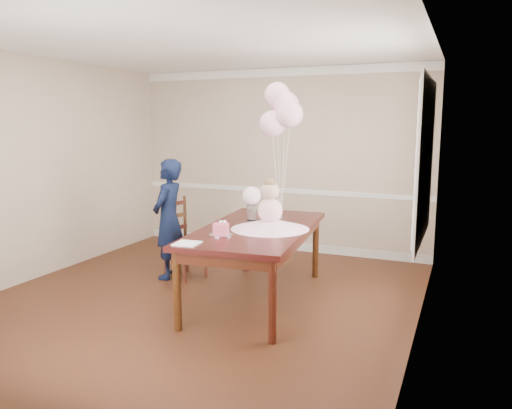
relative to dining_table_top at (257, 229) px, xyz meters
name	(u,v)px	position (x,y,z in m)	size (l,w,h in m)	color
floor	(197,301)	(-0.57, -0.29, -0.78)	(4.50, 5.00, 0.00)	#33170C
ceiling	(192,42)	(-0.57, -0.29, 1.92)	(4.50, 5.00, 0.02)	white
wall_back	(279,161)	(-0.57, 2.21, 0.57)	(4.50, 0.02, 2.70)	tan
wall_left	(33,169)	(-2.82, -0.29, 0.57)	(0.02, 5.00, 2.70)	tan
wall_right	(422,188)	(1.68, -0.29, 0.57)	(0.02, 5.00, 2.70)	tan
chair_rail_trim	(278,190)	(-0.57, 2.20, 0.12)	(4.50, 0.02, 0.07)	white
crown_molding	(279,72)	(-0.57, 2.20, 1.85)	(4.50, 0.02, 0.12)	white
baseboard_trim	(278,245)	(-0.57, 2.20, -0.72)	(4.50, 0.02, 0.12)	silver
window_frame	(426,161)	(1.66, 0.21, 0.77)	(0.02, 1.66, 1.56)	white
window_blinds	(424,160)	(1.64, 0.21, 0.77)	(0.01, 1.50, 1.40)	white
dining_table_top	(257,229)	(0.00, 0.00, 0.00)	(1.08, 2.16, 0.05)	black
table_apron	(257,237)	(0.00, 0.00, -0.08)	(0.97, 2.05, 0.11)	black
table_leg_fl	(177,291)	(-0.36, -1.03, -0.41)	(0.08, 0.08, 0.76)	black
table_leg_fr	(272,302)	(0.55, -0.95, -0.41)	(0.08, 0.08, 0.76)	black
table_leg_bl	(246,242)	(-0.55, 0.95, -0.41)	(0.08, 0.08, 0.76)	black
table_leg_br	(316,248)	(0.36, 1.03, -0.41)	(0.08, 0.08, 0.76)	black
baby_skirt	(270,224)	(0.17, -0.04, 0.08)	(0.82, 0.82, 0.11)	#FFBBE1
baby_torso	(270,210)	(0.17, -0.04, 0.22)	(0.26, 0.26, 0.26)	#FFA1CF
baby_head	(270,191)	(0.17, -0.04, 0.43)	(0.18, 0.18, 0.18)	#D1A590
baby_hair	(270,185)	(0.17, -0.04, 0.49)	(0.13, 0.13, 0.13)	brown
cake_platter	(221,235)	(-0.17, -0.51, 0.03)	(0.24, 0.24, 0.01)	silver
birthday_cake	(221,229)	(-0.17, -0.51, 0.09)	(0.16, 0.16, 0.11)	#DD4565
cake_flower_a	(221,222)	(-0.17, -0.51, 0.16)	(0.03, 0.03, 0.03)	white
cake_flower_b	(225,222)	(-0.14, -0.48, 0.16)	(0.03, 0.03, 0.03)	white
rose_vase_near	(252,213)	(-0.19, 0.31, 0.11)	(0.11, 0.11, 0.17)	silver
roses_near	(252,196)	(-0.19, 0.31, 0.31)	(0.21, 0.21, 0.21)	white
napkin	(187,243)	(-0.29, -0.95, 0.03)	(0.22, 0.22, 0.01)	white
balloon_weight	(281,217)	(0.05, 0.60, 0.04)	(0.04, 0.04, 0.02)	silver
balloon_a	(272,124)	(-0.06, 0.59, 1.11)	(0.30, 0.30, 0.30)	#FFB4D1
balloon_b	(290,114)	(0.16, 0.56, 1.22)	(0.30, 0.30, 0.30)	#FFB4C9
balloon_c	(286,105)	(0.06, 0.71, 1.32)	(0.30, 0.30, 0.30)	#FFB4CB
balloon_d	(277,95)	(-0.05, 0.72, 1.43)	(0.30, 0.30, 0.30)	#F5AEC2
balloon_ribbon_a	(277,178)	(0.00, 0.60, 0.49)	(0.00, 0.00, 0.91)	white
balloon_ribbon_b	(285,174)	(0.11, 0.58, 0.55)	(0.00, 0.00, 1.02)	white
balloon_ribbon_c	(283,168)	(0.06, 0.66, 0.60)	(0.00, 0.00, 1.12)	silver
balloon_ribbon_d	(279,163)	(0.00, 0.66, 0.65)	(0.00, 0.00, 1.23)	silver
dining_chair_seat	(185,243)	(-1.12, 0.39, -0.35)	(0.43, 0.43, 0.05)	#33130E
chair_leg_fl	(166,262)	(-1.34, 0.28, -0.58)	(0.04, 0.04, 0.42)	#39170F
chair_leg_fr	(184,267)	(-1.01, 0.17, -0.58)	(0.04, 0.04, 0.42)	#38150F
chair_leg_bl	(187,256)	(-1.24, 0.61, -0.58)	(0.04, 0.04, 0.42)	#35160E
chair_leg_br	(206,261)	(-0.90, 0.50, -0.58)	(0.04, 0.04, 0.42)	#3E1911
chair_back_post_l	(163,221)	(-1.36, 0.28, -0.07)	(0.04, 0.04, 0.54)	#3A1B10
chair_back_post_r	(185,217)	(-1.26, 0.62, -0.07)	(0.04, 0.04, 0.54)	#331A0D
chair_slat_low	(175,228)	(-1.31, 0.45, -0.18)	(0.03, 0.39, 0.05)	#33110E
chair_slat_mid	(174,216)	(-1.31, 0.45, -0.03)	(0.03, 0.39, 0.05)	#3E2210
chair_slat_top	(174,204)	(-1.31, 0.45, 0.13)	(0.03, 0.39, 0.05)	black
woman	(169,219)	(-1.32, 0.33, -0.05)	(0.54, 0.36, 1.47)	black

